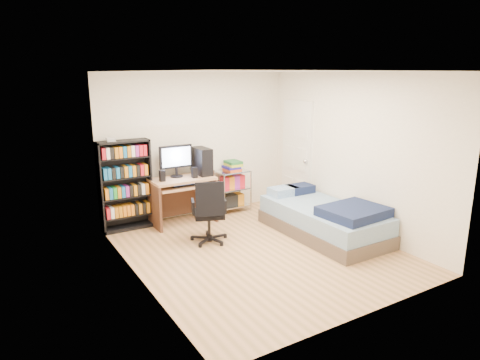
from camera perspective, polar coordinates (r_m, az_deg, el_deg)
room at (r=5.87m, az=2.63°, el=1.97°), size 3.58×4.08×2.58m
media_shelf at (r=7.07m, az=-15.05°, el=-0.58°), size 0.82×0.27×1.52m
computer_desk at (r=7.28m, az=-7.11°, el=-0.08°), size 1.05×0.61×1.32m
office_chair at (r=6.43m, az=-4.11°, el=-5.68°), size 0.74×0.74×0.97m
wire_cart at (r=7.78m, az=-1.02°, el=0.18°), size 0.58×0.42×0.94m
bed at (r=6.84m, az=11.16°, el=-5.10°), size 1.05×2.10×0.60m
door at (r=7.98m, az=7.57°, el=3.28°), size 0.12×0.80×2.00m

